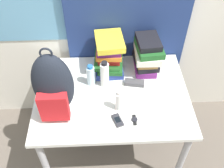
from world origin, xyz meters
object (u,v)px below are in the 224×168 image
sports_bottle (105,75)px  book_stack_center (147,54)px  cell_phone (118,120)px  book_stack_left (109,55)px  sunscreen_bottle (119,101)px  sunglasses_case (134,83)px  water_bottle (91,75)px  backpack (53,87)px  wristwatch (135,120)px

sports_bottle → book_stack_center: bearing=28.0°
sports_bottle → cell_phone: 0.37m
book_stack_center → cell_phone: book_stack_center is taller
book_stack_left → sunscreen_bottle: 0.43m
book_stack_left → sunscreen_bottle: book_stack_left is taller
cell_phone → book_stack_left: bearing=94.2°
sunglasses_case → cell_phone: bearing=-113.9°
water_bottle → book_stack_left: bearing=48.7°
backpack → book_stack_left: size_ratio=1.84×
book_stack_center → sunscreen_bottle: 0.49m
backpack → book_stack_center: (0.67, 0.41, -0.10)m
water_bottle → sunglasses_case: (0.33, -0.03, -0.07)m
cell_phone → sunglasses_case: bearing=66.1°
sunscreen_bottle → cell_phone: sunscreen_bottle is taller
sunscreen_bottle → wristwatch: size_ratio=2.00×
sunscreen_bottle → wristwatch: 0.17m
sports_bottle → sunglasses_case: size_ratio=1.48×
sports_bottle → wristwatch: sports_bottle is taller
water_bottle → sports_bottle: (0.10, -0.02, 0.02)m
cell_phone → wristwatch: 0.12m
backpack → sunscreen_bottle: size_ratio=3.08×
book_stack_center → sunglasses_case: (-0.11, -0.19, -0.12)m
book_stack_center → wristwatch: book_stack_center is taller
water_bottle → sunglasses_case: size_ratio=1.18×
sunscreen_bottle → sunglasses_case: bearing=59.6°
sports_bottle → wristwatch: 0.41m
book_stack_left → sunglasses_case: 0.30m
backpack → sunglasses_case: bearing=21.3°
backpack → sunscreen_bottle: 0.45m
sunscreen_bottle → wristwatch: (0.10, -0.11, -0.08)m
sunscreen_bottle → wristwatch: bearing=-46.1°
book_stack_center → sunscreen_bottle: bearing=-120.4°
wristwatch → sunglasses_case: bearing=84.2°
sports_bottle → sunglasses_case: sports_bottle is taller
sunscreen_bottle → sunglasses_case: sunscreen_bottle is taller
backpack → wristwatch: size_ratio=6.17×
sports_bottle → wristwatch: bearing=-60.6°
book_stack_center → sunglasses_case: book_stack_center is taller
cell_phone → water_bottle: bearing=116.5°
wristwatch → backpack: bearing=167.5°
backpack → sunglasses_case: size_ratio=3.47×
water_bottle → backpack: bearing=-133.1°
book_stack_center → water_bottle: (-0.44, -0.16, -0.05)m
sunglasses_case → wristwatch: (-0.03, -0.34, -0.01)m
backpack → sunscreen_bottle: (0.43, -0.01, -0.15)m
book_stack_left → backpack: bearing=-132.4°
backpack → water_bottle: size_ratio=2.95×
sunscreen_bottle → cell_phone: (-0.01, -0.11, -0.07)m
sports_bottle → backpack: bearing=-145.8°
book_stack_left → sunglasses_case: book_stack_left is taller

